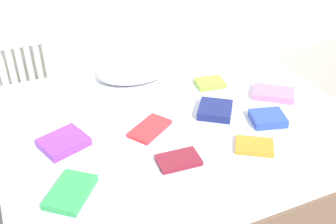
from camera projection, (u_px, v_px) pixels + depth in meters
ground_plane at (171, 178)px, 2.70m from camera, size 8.00×8.00×0.00m
bed at (171, 148)px, 2.56m from camera, size 2.00×1.50×0.50m
radiator at (21, 71)px, 3.18m from camera, size 0.44×0.04×0.48m
pillow at (135, 70)px, 2.76m from camera, size 0.51×0.36×0.10m
textbook_blue at (268, 118)px, 2.34m from camera, size 0.22×0.20×0.05m
textbook_pink at (273, 94)px, 2.57m from camera, size 0.29×0.27×0.04m
textbook_maroon at (179, 160)px, 2.05m from camera, size 0.22×0.15×0.02m
textbook_purple at (64, 142)px, 2.16m from camera, size 0.27×0.25×0.04m
textbook_lime at (210, 83)px, 2.68m from camera, size 0.19×0.16×0.03m
textbook_navy at (215, 110)px, 2.41m from camera, size 0.26×0.27×0.05m
textbook_orange at (254, 146)px, 2.15m from camera, size 0.24×0.22×0.02m
textbook_red at (150, 129)px, 2.28m from camera, size 0.28×0.25×0.02m
textbook_green at (71, 192)px, 1.86m from camera, size 0.28×0.29×0.03m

